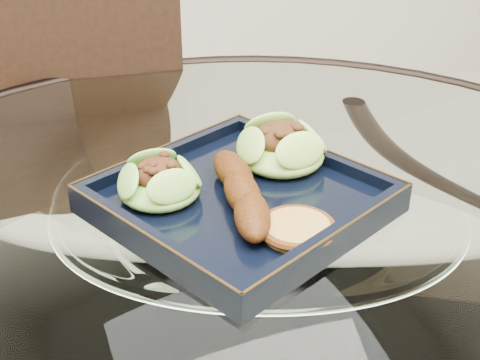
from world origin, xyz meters
name	(u,v)px	position (x,y,z in m)	size (l,w,h in m)	color
dining_table	(256,343)	(0.00, 0.00, 0.60)	(1.13, 1.13, 0.77)	white
dining_chair	(94,238)	(-0.12, 0.44, 0.50)	(0.44, 0.44, 0.90)	black
navy_plate	(240,203)	(0.00, 0.04, 0.77)	(0.27, 0.27, 0.02)	black
lettuce_wrap_left	(160,185)	(-0.09, 0.07, 0.80)	(0.09, 0.09, 0.03)	#5EAC32
lettuce_wrap_right	(281,150)	(0.07, 0.09, 0.80)	(0.10, 0.10, 0.04)	#69AC32
roasted_plantain	(242,192)	(-0.01, 0.02, 0.80)	(0.18, 0.04, 0.03)	#642D0A
crumb_patty	(297,229)	(0.02, -0.05, 0.79)	(0.07, 0.07, 0.01)	gold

